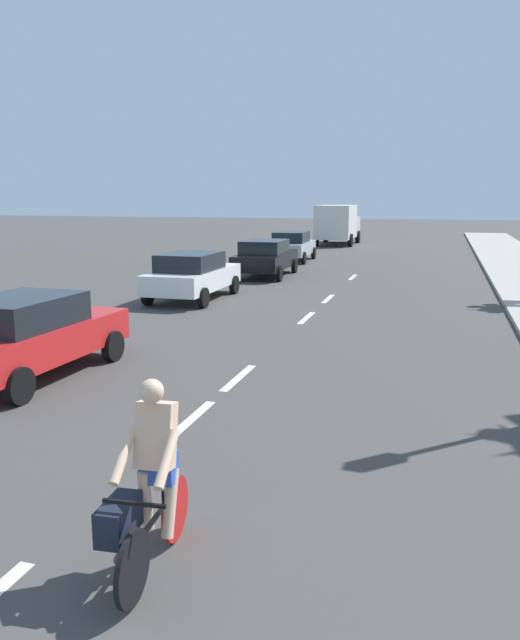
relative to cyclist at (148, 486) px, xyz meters
name	(u,v)px	position (x,y,z in m)	size (l,w,h in m)	color
ground_plane	(319,306)	(-1.16, 14.37, -0.83)	(160.00, 160.00, 0.00)	#423F3D
lane_stripe_2	(191,420)	(-1.16, 3.78, -0.83)	(0.16, 1.80, 0.01)	white
lane_stripe_3	(239,378)	(-1.16, 6.17, -0.83)	(0.16, 1.80, 0.01)	white
lane_stripe_4	(306,318)	(-1.16, 12.40, -0.83)	(0.16, 1.80, 0.01)	white
lane_stripe_5	(328,299)	(-1.16, 15.92, -0.83)	(0.16, 1.80, 0.01)	white
lane_stripe_6	(353,277)	(-1.16, 21.95, -0.83)	(0.16, 1.80, 0.01)	white
cyclist	(148,486)	(0.00, 0.00, 0.00)	(0.65, 1.71, 1.82)	black
parked_car_red	(27,334)	(-5.02, 5.12, 0.01)	(2.11, 4.38, 1.57)	red
parked_car_white	(192,274)	(-5.51, 14.56, 0.01)	(2.07, 4.49, 1.57)	white
parked_car_black	(265,257)	(-4.84, 21.18, 0.01)	(2.20, 4.61, 1.57)	black
parked_car_silver	(292,245)	(-5.24, 27.86, 0.01)	(2.11, 4.40, 1.57)	#B7BABF
delivery_truck	(338,223)	(-4.81, 40.25, 0.67)	(2.68, 6.24, 2.80)	beige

